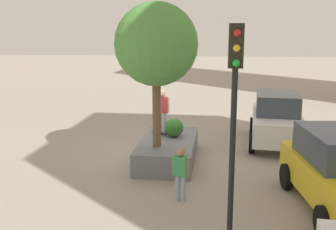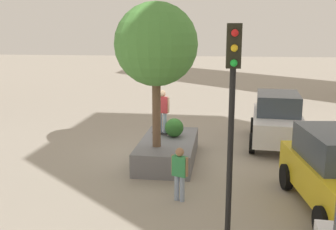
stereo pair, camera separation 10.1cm
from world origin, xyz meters
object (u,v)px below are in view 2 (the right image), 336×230
(planter_ledge, at_px, (168,150))
(passerby_with_bag, at_px, (180,170))
(plaza_tree, at_px, (156,45))
(skateboard, at_px, (162,133))
(traffic_light_corner, at_px, (232,102))
(police_car, at_px, (277,119))
(skateboarder, at_px, (162,108))

(planter_ledge, bearing_deg, passerby_with_bag, 12.97)
(plaza_tree, height_order, passerby_with_bag, plaza_tree)
(plaza_tree, xyz_separation_m, skateboard, (-1.53, -0.03, -3.30))
(planter_ledge, bearing_deg, traffic_light_corner, 19.92)
(plaza_tree, bearing_deg, police_car, 129.05)
(police_car, bearing_deg, traffic_light_corner, -14.08)
(police_car, bearing_deg, skateboard, -65.27)
(planter_ledge, relative_size, passerby_with_bag, 2.58)
(skateboarder, height_order, passerby_with_bag, skateboarder)
(plaza_tree, height_order, skateboard, plaza_tree)
(skateboard, distance_m, passerby_with_bag, 4.16)
(plaza_tree, bearing_deg, traffic_light_corner, 25.81)
(police_car, xyz_separation_m, traffic_light_corner, (8.34, -2.09, 2.14))
(police_car, bearing_deg, passerby_with_bag, -28.98)
(planter_ledge, xyz_separation_m, plaza_tree, (0.86, -0.27, 3.74))
(planter_ledge, distance_m, plaza_tree, 3.85)
(skateboarder, bearing_deg, police_car, 114.73)
(passerby_with_bag, bearing_deg, skateboard, -165.07)
(skateboard, relative_size, skateboarder, 0.51)
(police_car, distance_m, passerby_with_bag, 6.94)
(traffic_light_corner, bearing_deg, police_car, 165.92)
(police_car, bearing_deg, planter_ledge, -56.78)
(skateboard, xyz_separation_m, passerby_with_bag, (4.02, 1.07, 0.04))
(skateboard, distance_m, police_car, 4.88)
(planter_ledge, height_order, plaza_tree, plaza_tree)
(planter_ledge, relative_size, plaza_tree, 0.83)
(traffic_light_corner, height_order, passerby_with_bag, traffic_light_corner)
(skateboarder, distance_m, passerby_with_bag, 4.26)
(skateboard, xyz_separation_m, police_car, (-2.04, 4.43, 0.23))
(planter_ledge, relative_size, skateboarder, 2.43)
(skateboard, relative_size, passerby_with_bag, 0.55)
(skateboarder, relative_size, police_car, 0.35)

